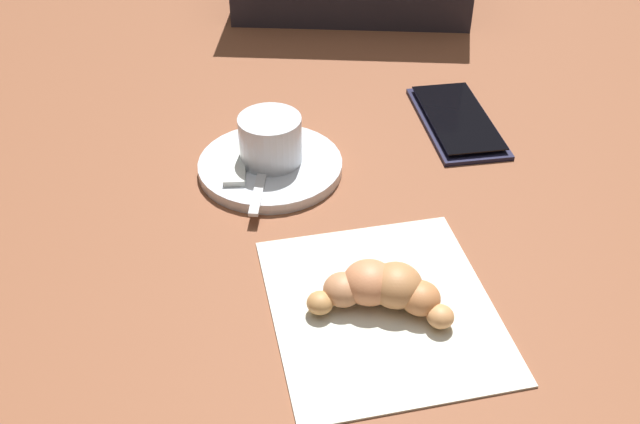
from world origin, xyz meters
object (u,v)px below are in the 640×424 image
at_px(teaspoon, 265,161).
at_px(napkin, 382,307).
at_px(sugar_packet, 235,165).
at_px(saucer, 270,166).
at_px(croissant, 382,289).
at_px(cell_phone, 457,120).
at_px(espresso_cup, 270,138).

bearing_deg(teaspoon, napkin, -165.86).
bearing_deg(sugar_packet, teaspoon, 100.17).
bearing_deg(saucer, teaspoon, 112.90).
xyz_separation_m(saucer, napkin, (-0.21, -0.05, -0.00)).
relative_size(croissant, cell_phone, 0.69).
bearing_deg(teaspoon, cell_phone, -80.53).
bearing_deg(cell_phone, teaspoon, 99.47).
height_order(espresso_cup, croissant, espresso_cup).
bearing_deg(teaspoon, saucer, -67.10).
bearing_deg(croissant, napkin, 177.44).
distance_m(teaspoon, croissant, 0.21).
height_order(teaspoon, napkin, teaspoon).
distance_m(saucer, napkin, 0.21).
bearing_deg(croissant, espresso_cup, 11.86).
xyz_separation_m(saucer, espresso_cup, (0.01, -0.00, 0.03)).
xyz_separation_m(sugar_packet, croissant, (-0.20, -0.08, 0.00)).
bearing_deg(saucer, napkin, -167.55).
xyz_separation_m(teaspoon, sugar_packet, (0.00, 0.03, 0.00)).
relative_size(saucer, croissant, 1.27).
distance_m(espresso_cup, teaspoon, 0.02).
relative_size(espresso_cup, napkin, 0.43).
relative_size(saucer, napkin, 0.73).
distance_m(espresso_cup, napkin, 0.22).
bearing_deg(saucer, espresso_cup, -22.30).
xyz_separation_m(espresso_cup, croissant, (-0.21, -0.04, -0.02)).
distance_m(espresso_cup, croissant, 0.21).
relative_size(saucer, espresso_cup, 1.69).
relative_size(espresso_cup, cell_phone, 0.52).
xyz_separation_m(teaspoon, napkin, (-0.21, -0.05, -0.01)).
bearing_deg(sugar_packet, croissant, 33.31).
xyz_separation_m(espresso_cup, sugar_packet, (-0.01, 0.04, -0.02)).
bearing_deg(saucer, sugar_packet, 92.96).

